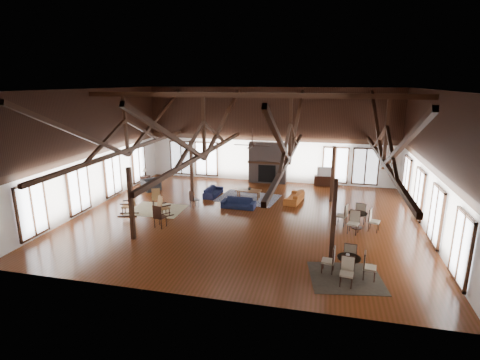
% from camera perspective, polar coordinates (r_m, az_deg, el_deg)
% --- Properties ---
extents(floor, '(16.00, 16.00, 0.00)m').
position_cam_1_polar(floor, '(18.09, 0.84, -5.74)').
color(floor, '#5A2712').
rests_on(floor, ground).
extents(ceiling, '(16.00, 14.00, 0.02)m').
position_cam_1_polar(ceiling, '(16.93, 0.92, 13.63)').
color(ceiling, black).
rests_on(ceiling, wall_back).
extents(wall_back, '(16.00, 0.02, 6.00)m').
position_cam_1_polar(wall_back, '(24.05, 4.46, 6.78)').
color(wall_back, white).
rests_on(wall_back, floor).
extents(wall_front, '(16.00, 0.02, 6.00)m').
position_cam_1_polar(wall_front, '(10.74, -7.13, -3.53)').
color(wall_front, white).
rests_on(wall_front, floor).
extents(wall_left, '(0.02, 14.00, 6.00)m').
position_cam_1_polar(wall_left, '(20.48, -21.63, 4.36)').
color(wall_left, white).
rests_on(wall_left, floor).
extents(wall_right, '(0.02, 14.00, 6.00)m').
position_cam_1_polar(wall_right, '(17.44, 27.51, 2.04)').
color(wall_right, white).
rests_on(wall_right, floor).
extents(roof_truss, '(15.60, 14.07, 3.14)m').
position_cam_1_polar(roof_truss, '(17.09, 0.89, 7.01)').
color(roof_truss, '#32190E').
rests_on(roof_truss, wall_back).
extents(post_grid, '(8.16, 7.16, 3.05)m').
position_cam_1_polar(post_grid, '(17.61, 0.86, -1.09)').
color(post_grid, '#32190E').
rests_on(post_grid, floor).
extents(fireplace, '(2.50, 0.69, 2.60)m').
position_cam_1_polar(fireplace, '(24.03, 4.26, 2.63)').
color(fireplace, brown).
rests_on(fireplace, floor).
extents(ceiling_fan, '(1.60, 1.60, 0.75)m').
position_cam_1_polar(ceiling_fan, '(16.06, 1.87, 5.43)').
color(ceiling_fan, black).
rests_on(ceiling_fan, roof_truss).
extents(sofa_navy_front, '(1.78, 0.76, 0.51)m').
position_cam_1_polar(sofa_navy_front, '(19.35, -0.24, -3.54)').
color(sofa_navy_front, '#141B38').
rests_on(sofa_navy_front, floor).
extents(sofa_navy_left, '(1.70, 0.77, 0.49)m').
position_cam_1_polar(sofa_navy_left, '(21.42, -4.12, -1.78)').
color(sofa_navy_left, '#131634').
rests_on(sofa_navy_left, floor).
extents(sofa_orange, '(1.95, 1.03, 0.54)m').
position_cam_1_polar(sofa_orange, '(20.54, 8.28, -2.56)').
color(sofa_orange, '#A75520').
rests_on(sofa_orange, floor).
extents(coffee_table, '(1.41, 0.83, 0.51)m').
position_cam_1_polar(coffee_table, '(20.77, 1.31, -1.67)').
color(coffee_table, brown).
rests_on(coffee_table, floor).
extents(vase, '(0.21, 0.21, 0.18)m').
position_cam_1_polar(vase, '(20.74, 1.45, -1.26)').
color(vase, '#B2B2B2').
rests_on(vase, coffee_table).
extents(armchair, '(1.30, 1.33, 0.66)m').
position_cam_1_polar(armchair, '(23.08, -13.43, -0.71)').
color(armchair, '#28272A').
rests_on(armchair, floor).
extents(side_table_lamp, '(0.46, 0.46, 1.18)m').
position_cam_1_polar(side_table_lamp, '(24.18, -14.22, 0.23)').
color(side_table_lamp, black).
rests_on(side_table_lamp, floor).
extents(rocking_chair_a, '(0.66, 0.85, 0.97)m').
position_cam_1_polar(rocking_chair_a, '(20.07, -12.65, -2.63)').
color(rocking_chair_a, '#925D37').
rests_on(rocking_chair_a, floor).
extents(rocking_chair_b, '(0.85, 0.90, 1.05)m').
position_cam_1_polar(rocking_chair_b, '(18.48, -11.77, -3.99)').
color(rocking_chair_b, '#925D37').
rests_on(rocking_chair_b, floor).
extents(rocking_chair_c, '(1.03, 0.71, 1.21)m').
position_cam_1_polar(rocking_chair_c, '(18.99, -16.44, -3.54)').
color(rocking_chair_c, '#925D37').
rests_on(rocking_chair_c, floor).
extents(side_chair_a, '(0.53, 0.53, 0.90)m').
position_cam_1_polar(side_chair_a, '(19.43, -7.18, -2.76)').
color(side_chair_a, black).
rests_on(side_chair_a, floor).
extents(side_chair_b, '(0.52, 0.52, 1.06)m').
position_cam_1_polar(side_chair_b, '(17.04, -12.29, -5.21)').
color(side_chair_b, black).
rests_on(side_chair_b, floor).
extents(cafe_table_near, '(1.82, 1.82, 0.94)m').
position_cam_1_polar(cafe_table_near, '(13.33, 16.22, -12.03)').
color(cafe_table_near, black).
rests_on(cafe_table_near, floor).
extents(cafe_table_far, '(1.94, 1.94, 0.99)m').
position_cam_1_polar(cafe_table_far, '(17.49, 17.48, -5.46)').
color(cafe_table_far, black).
rests_on(cafe_table_far, floor).
extents(cup_near, '(0.15, 0.15, 0.10)m').
position_cam_1_polar(cup_near, '(13.26, 16.10, -10.95)').
color(cup_near, '#B2B2B2').
rests_on(cup_near, cafe_table_near).
extents(cup_far, '(0.15, 0.15, 0.10)m').
position_cam_1_polar(cup_far, '(17.34, 17.64, -4.70)').
color(cup_far, '#B2B2B2').
rests_on(cup_far, cafe_table_far).
extents(tv_console, '(1.21, 0.46, 0.61)m').
position_cam_1_polar(tv_console, '(24.07, 12.69, -0.09)').
color(tv_console, black).
rests_on(tv_console, floor).
extents(television, '(1.04, 0.22, 0.59)m').
position_cam_1_polar(television, '(23.92, 12.88, 1.29)').
color(television, '#B2B2B2').
rests_on(television, tv_console).
extents(rug_tan, '(2.68, 2.10, 0.01)m').
position_cam_1_polar(rug_tan, '(19.61, -12.49, -4.42)').
color(rug_tan, tan).
rests_on(rug_tan, floor).
extents(rug_navy, '(3.57, 2.89, 0.01)m').
position_cam_1_polar(rug_navy, '(21.02, 1.28, -2.75)').
color(rug_navy, '#1A2149').
rests_on(rug_navy, floor).
extents(rug_dark, '(2.65, 2.48, 0.01)m').
position_cam_1_polar(rug_dark, '(13.39, 15.81, -14.11)').
color(rug_dark, black).
rests_on(rug_dark, floor).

